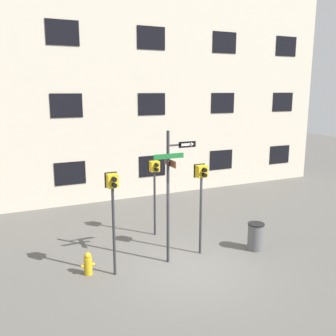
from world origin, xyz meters
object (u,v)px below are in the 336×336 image
(pedestrian_signal_left, at_px, (113,198))
(fire_hydrant, at_px, (88,264))
(pedestrian_signal_right, at_px, (201,185))
(street_sign_pole, at_px, (171,187))
(trash_bin, at_px, (256,236))
(pedestrian_signal_across, at_px, (155,177))

(pedestrian_signal_left, bearing_deg, fire_hydrant, 154.63)
(pedestrian_signal_right, bearing_deg, street_sign_pole, -173.60)
(street_sign_pole, height_order, pedestrian_signal_right, street_sign_pole)
(street_sign_pole, distance_m, fire_hydrant, 3.24)
(street_sign_pole, bearing_deg, pedestrian_signal_left, -176.82)
(street_sign_pole, bearing_deg, pedestrian_signal_right, 6.40)
(fire_hydrant, distance_m, trash_bin, 5.45)
(pedestrian_signal_across, distance_m, trash_bin, 3.98)
(street_sign_pole, distance_m, pedestrian_signal_right, 1.13)
(pedestrian_signal_across, bearing_deg, street_sign_pole, -100.52)
(pedestrian_signal_left, xyz_separation_m, pedestrian_signal_right, (2.92, 0.23, -0.00))
(pedestrian_signal_left, xyz_separation_m, fire_hydrant, (-0.70, 0.33, -1.97))
(street_sign_pole, relative_size, fire_hydrant, 6.08)
(street_sign_pole, height_order, trash_bin, street_sign_pole)
(fire_hydrant, bearing_deg, pedestrian_signal_across, 34.19)
(street_sign_pole, height_order, fire_hydrant, street_sign_pole)
(pedestrian_signal_left, distance_m, pedestrian_signal_across, 3.19)
(pedestrian_signal_across, bearing_deg, trash_bin, -45.61)
(pedestrian_signal_right, height_order, fire_hydrant, pedestrian_signal_right)
(street_sign_pole, bearing_deg, fire_hydrant, 174.72)
(pedestrian_signal_left, relative_size, fire_hydrant, 4.48)
(street_sign_pole, xyz_separation_m, pedestrian_signal_right, (1.12, 0.13, -0.10))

